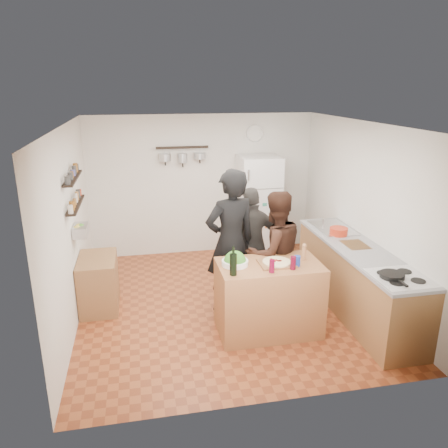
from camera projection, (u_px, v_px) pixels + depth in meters
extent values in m
plane|color=brown|center=(225.00, 302.00, 6.24)|extent=(4.20, 4.20, 0.00)
plane|color=white|center=(226.00, 124.00, 5.48)|extent=(4.20, 4.20, 0.00)
plane|color=silver|center=(202.00, 185.00, 7.82)|extent=(4.00, 0.00, 4.00)
plane|color=silver|center=(70.00, 228.00, 5.49)|extent=(0.00, 4.20, 4.20)
plane|color=silver|center=(362.00, 211.00, 6.23)|extent=(0.00, 4.20, 4.20)
cube|color=#A7643D|center=(269.00, 298.00, 5.40)|extent=(1.25, 0.72, 0.91)
cube|color=brown|center=(277.00, 263.00, 5.26)|extent=(0.42, 0.34, 0.02)
cylinder|color=beige|center=(277.00, 262.00, 5.25)|extent=(0.34, 0.34, 0.02)
cylinder|color=white|center=(235.00, 263.00, 5.22)|extent=(0.32, 0.32, 0.06)
cylinder|color=black|center=(233.00, 265.00, 4.93)|extent=(0.08, 0.08, 0.25)
cylinder|color=#5C0722|center=(272.00, 266.00, 5.01)|extent=(0.06, 0.06, 0.15)
cylinder|color=#4F061A|center=(293.00, 263.00, 5.10)|extent=(0.07, 0.07, 0.16)
cylinder|color=#A56E45|center=(304.00, 253.00, 5.37)|extent=(0.05, 0.05, 0.17)
cylinder|color=#1B3799|center=(297.00, 261.00, 5.19)|extent=(0.08, 0.08, 0.13)
imported|color=black|center=(231.00, 242.00, 5.76)|extent=(0.82, 0.65, 1.97)
imported|color=black|center=(274.00, 253.00, 5.78)|extent=(0.94, 0.80, 1.69)
imported|color=#2F2C2A|center=(251.00, 244.00, 6.21)|extent=(0.97, 0.42, 1.63)
cube|color=#9E7042|center=(356.00, 280.00, 5.91)|extent=(0.63, 2.63, 0.90)
cube|color=white|center=(401.00, 278.00, 4.88)|extent=(0.60, 0.62, 0.02)
cylinder|color=black|center=(392.00, 275.00, 4.87)|extent=(0.27, 0.27, 0.05)
cube|color=silver|center=(332.00, 228.00, 6.56)|extent=(0.50, 0.80, 0.03)
cube|color=#976537|center=(355.00, 245.00, 5.88)|extent=(0.30, 0.40, 0.02)
cylinder|color=red|center=(339.00, 231.00, 6.24)|extent=(0.25, 0.25, 0.11)
cube|color=white|center=(258.00, 206.00, 7.78)|extent=(0.70, 0.68, 1.80)
cylinder|color=silver|center=(255.00, 133.00, 7.71)|extent=(0.30, 0.03, 0.30)
cube|color=black|center=(76.00, 205.00, 5.61)|extent=(0.12, 1.00, 0.02)
cube|color=black|center=(73.00, 178.00, 5.51)|extent=(0.12, 1.00, 0.02)
cube|color=silver|center=(81.00, 230.00, 5.73)|extent=(0.18, 0.35, 0.14)
cube|color=#996A40|center=(99.00, 283.00, 6.02)|extent=(0.50, 0.80, 0.73)
cube|color=black|center=(182.00, 147.00, 7.45)|extent=(0.90, 0.04, 0.04)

